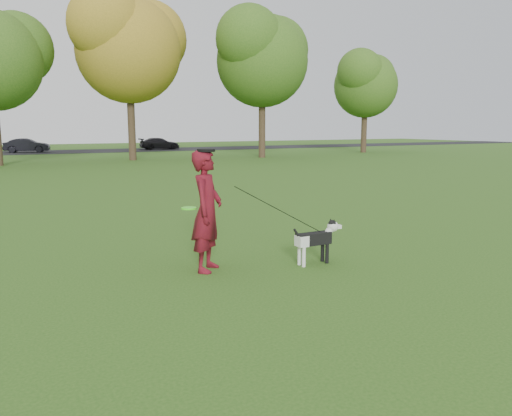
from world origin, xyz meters
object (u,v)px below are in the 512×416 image
man (207,211)px  car_right (160,144)px  dog (317,237)px  car_mid (27,145)px

man → car_right: size_ratio=0.51×
man → car_right: 41.27m
dog → man: bearing=164.4°
man → car_mid: 39.70m
car_right → car_mid: bearing=91.3°
dog → car_mid: bearing=93.0°
man → dog: bearing=-66.1°
dog → car_mid: 40.25m
man → car_right: man is taller
dog → car_right: 41.30m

